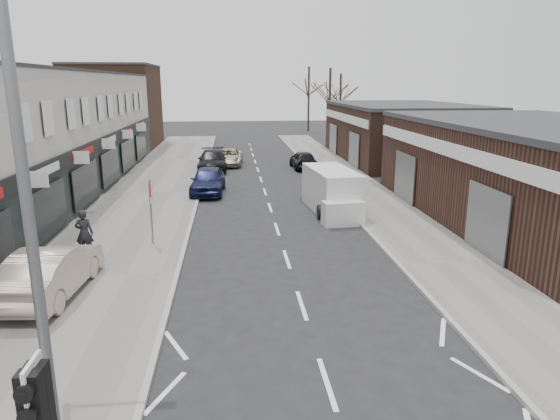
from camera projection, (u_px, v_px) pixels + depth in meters
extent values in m
cube|color=slate|center=(152.00, 193.00, 29.60)|extent=(5.50, 64.00, 0.12)
cube|color=slate|center=(358.00, 189.00, 30.78)|extent=(3.50, 64.00, 0.12)
cube|color=beige|center=(7.00, 140.00, 25.68)|extent=(8.00, 41.00, 7.10)
cube|color=#442B1D|center=(115.00, 107.00, 50.16)|extent=(8.00, 10.00, 8.00)
cube|color=#3A231A|center=(544.00, 175.00, 23.16)|extent=(10.00, 18.00, 4.50)
cube|color=#3A231A|center=(401.00, 133.00, 42.45)|extent=(10.00, 16.00, 4.50)
cube|color=silver|center=(36.00, 402.00, 6.03)|extent=(0.05, 0.55, 1.10)
cube|color=black|center=(33.00, 408.00, 5.92)|extent=(0.28, 0.22, 0.95)
cube|color=black|center=(40.00, 396.00, 6.15)|extent=(0.26, 0.20, 0.90)
cylinder|color=slate|center=(34.00, 256.00, 6.80)|extent=(0.16, 0.16, 8.00)
cylinder|color=slate|center=(151.00, 214.00, 19.78)|extent=(0.07, 0.07, 2.50)
cube|color=white|center=(152.00, 199.00, 19.63)|extent=(0.04, 0.45, 0.25)
cube|color=silver|center=(332.00, 190.00, 25.57)|extent=(2.42, 4.89, 2.15)
cube|color=silver|center=(343.00, 213.00, 23.03)|extent=(1.97, 1.01, 1.13)
cylinder|color=black|center=(320.00, 212.00, 24.07)|extent=(0.23, 0.72, 0.72)
cylinder|color=black|center=(356.00, 211.00, 24.24)|extent=(0.23, 0.72, 0.72)
cylinder|color=black|center=(309.00, 197.00, 27.26)|extent=(0.23, 0.72, 0.72)
cylinder|color=black|center=(341.00, 196.00, 27.42)|extent=(0.23, 0.72, 0.72)
imported|color=#B4A390|center=(52.00, 271.00, 15.11)|extent=(2.00, 4.78, 1.54)
imported|color=black|center=(84.00, 233.00, 18.45)|extent=(0.66, 0.44, 1.79)
imported|color=#13183C|center=(208.00, 180.00, 29.59)|extent=(2.13, 4.72, 1.57)
imported|color=black|center=(212.00, 161.00, 37.33)|extent=(2.14, 5.18, 1.50)
imported|color=#BCB396|center=(229.00, 157.00, 39.82)|extent=(2.42, 4.73, 1.28)
imported|color=white|center=(318.00, 185.00, 28.97)|extent=(1.64, 4.04, 1.30)
imported|color=black|center=(303.00, 160.00, 38.20)|extent=(1.82, 4.14, 1.39)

